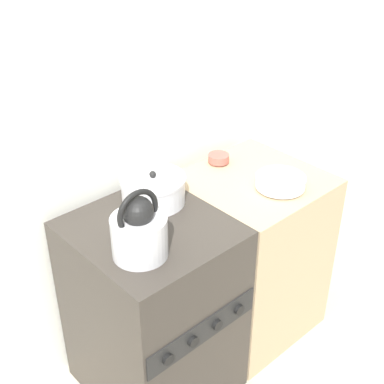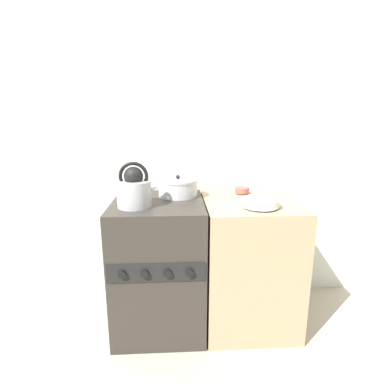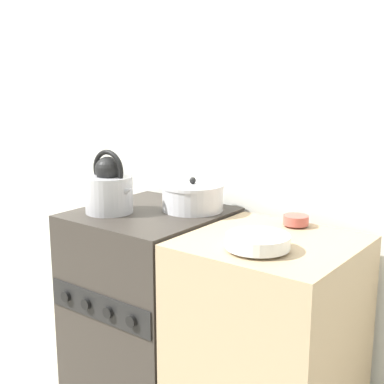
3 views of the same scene
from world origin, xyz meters
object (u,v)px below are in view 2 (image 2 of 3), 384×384
object	(u,v)px
cooking_pot	(178,187)
small_ceramic_bowl	(242,190)
kettle	(134,190)
enamel_bowl	(260,203)
stove	(160,264)

from	to	relation	value
cooking_pot	small_ceramic_bowl	distance (m)	0.45
kettle	cooking_pot	xyz separation A→B (m)	(0.25, 0.24, -0.04)
kettle	cooking_pot	size ratio (longest dim) A/B	1.00
kettle	enamel_bowl	world-z (taller)	kettle
kettle	small_ceramic_bowl	xyz separation A→B (m)	(0.69, 0.31, -0.09)
stove	cooking_pot	distance (m)	0.51
cooking_pot	small_ceramic_bowl	size ratio (longest dim) A/B	2.70
enamel_bowl	small_ceramic_bowl	xyz separation A→B (m)	(-0.03, 0.34, -0.01)
stove	kettle	xyz separation A→B (m)	(-0.12, -0.11, 0.52)
small_ceramic_bowl	kettle	bearing A→B (deg)	-155.99
enamel_bowl	kettle	bearing A→B (deg)	177.68
kettle	small_ceramic_bowl	bearing A→B (deg)	24.01
kettle	enamel_bowl	bearing A→B (deg)	-2.32
stove	small_ceramic_bowl	world-z (taller)	small_ceramic_bowl
kettle	cooking_pot	bearing A→B (deg)	43.49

